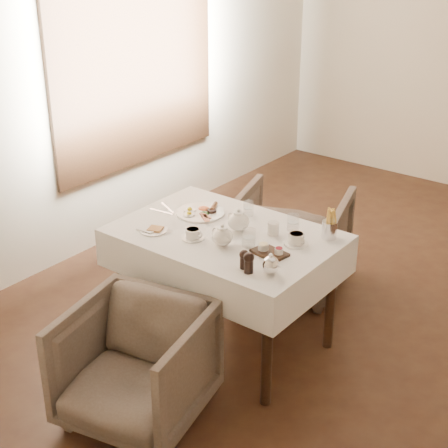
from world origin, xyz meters
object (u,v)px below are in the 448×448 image
breakfast_plate (201,212)px  teapot_centre (239,220)px  table (225,250)px  armchair_far (291,240)px  armchair_near (136,366)px

breakfast_plate → teapot_centre: bearing=-9.9°
table → armchair_far: (-0.07, 0.85, -0.29)m
table → armchair_far: bearing=95.0°
armchair_near → breakfast_plate: 1.12m
table → breakfast_plate: size_ratio=4.21×
teapot_centre → armchair_near: bearing=-76.6°
armchair_near → teapot_centre: size_ratio=4.03×
table → armchair_far: table is taller
armchair_far → table: bearing=77.9°
breakfast_plate → table: bearing=-23.4°
armchair_far → breakfast_plate: bearing=56.5°
table → armchair_near: 0.90m
table → armchair_near: size_ratio=1.81×
armchair_near → teapot_centre: teapot_centre is taller
table → breakfast_plate: breakfast_plate is taller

